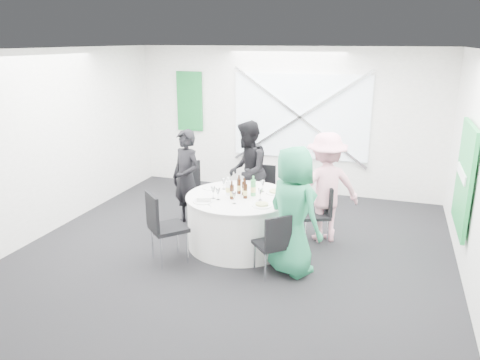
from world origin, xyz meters
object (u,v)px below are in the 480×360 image
(chair_front_left, at_px, (162,222))
(person_man_back_left, at_px, (186,179))
(green_water_bottle, at_px, (253,188))
(chair_back_right, at_px, (320,210))
(banquet_table, at_px, (240,221))
(chair_back_left, at_px, (193,188))
(person_man_back, at_px, (247,171))
(clear_water_bottle, at_px, (228,188))
(person_woman_green, at_px, (293,211))
(chair_back, at_px, (263,187))
(person_woman_pink, at_px, (325,188))
(chair_front_right, at_px, (274,241))

(chair_front_left, relative_size, person_man_back_left, 0.63)
(green_water_bottle, bearing_deg, chair_back_right, 23.46)
(banquet_table, distance_m, green_water_bottle, 0.53)
(chair_back_left, relative_size, green_water_bottle, 3.40)
(person_man_back, bearing_deg, green_water_bottle, 10.28)
(chair_front_left, bearing_deg, clear_water_bottle, -83.33)
(person_man_back, distance_m, person_woman_green, 1.97)
(chair_front_left, bearing_deg, chair_back, -68.12)
(person_man_back_left, height_order, clear_water_bottle, person_man_back_left)
(chair_back, relative_size, person_woman_pink, 0.54)
(person_woman_green, bearing_deg, green_water_bottle, -9.33)
(chair_back, xyz_separation_m, chair_front_right, (0.72, -2.01, -0.02))
(person_woman_pink, bearing_deg, chair_back_right, 42.83)
(chair_front_left, relative_size, clear_water_bottle, 3.72)
(chair_back, bearing_deg, person_woman_green, -63.62)
(chair_back_left, height_order, clear_water_bottle, clear_water_bottle)
(chair_back_left, distance_m, person_man_back_left, 0.25)
(chair_back_right, relative_size, person_woman_pink, 0.53)
(clear_water_bottle, bearing_deg, person_man_back, 92.51)
(banquet_table, bearing_deg, person_man_back_left, 155.90)
(clear_water_bottle, bearing_deg, chair_back_right, 20.72)
(chair_back_right, bearing_deg, chair_back, -147.95)
(chair_back_left, distance_m, person_woman_pink, 2.16)
(person_man_back, relative_size, clear_water_bottle, 6.24)
(chair_back_left, xyz_separation_m, chair_back_right, (2.10, -0.15, -0.08))
(chair_back, bearing_deg, person_woman_pink, -29.64)
(chair_back_left, height_order, chair_back_right, chair_back_left)
(person_man_back_left, distance_m, green_water_bottle, 1.30)
(chair_back, distance_m, chair_back_left, 1.18)
(banquet_table, distance_m, person_woman_green, 1.16)
(person_man_back_left, bearing_deg, banquet_table, -0.00)
(chair_back_left, distance_m, person_man_back, 0.93)
(person_man_back_left, relative_size, person_man_back, 0.95)
(chair_back_left, distance_m, chair_front_right, 2.23)
(banquet_table, distance_m, chair_front_right, 1.07)
(person_woman_green, bearing_deg, person_man_back, -22.72)
(chair_front_right, bearing_deg, person_man_back_left, -77.59)
(person_woman_pink, bearing_deg, person_man_back, -45.96)
(person_woman_green, distance_m, clear_water_bottle, 1.21)
(chair_back_right, xyz_separation_m, green_water_bottle, (-0.92, -0.40, 0.36))
(person_woman_pink, xyz_separation_m, person_woman_green, (-0.24, -1.16, 0.02))
(person_man_back, bearing_deg, chair_back_right, 54.62)
(chair_back, xyz_separation_m, person_man_back_left, (-1.06, -0.75, 0.27))
(chair_back_left, distance_m, person_woman_green, 2.27)
(person_man_back, xyz_separation_m, person_woman_pink, (1.36, -0.46, -0.01))
(chair_back_left, relative_size, person_woman_pink, 0.61)
(person_man_back_left, relative_size, clear_water_bottle, 5.90)
(chair_back, relative_size, green_water_bottle, 3.01)
(chair_front_right, relative_size, person_man_back, 0.51)
(chair_front_left, distance_m, person_woman_green, 1.75)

